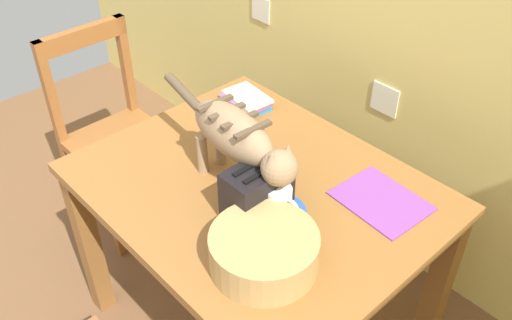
{
  "coord_description": "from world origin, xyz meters",
  "views": [
    {
      "loc": [
        1.05,
        0.24,
        1.9
      ],
      "look_at": [
        0.05,
        1.16,
        0.85
      ],
      "focal_mm": 38.49,
      "sensor_mm": 36.0,
      "label": 1
    }
  ],
  "objects_px": {
    "saucer_bowl": "(278,215)",
    "magazine": "(381,201)",
    "coffee_mug": "(279,201)",
    "wooden_chair_near": "(116,136)",
    "dining_table": "(256,206)",
    "cat": "(238,138)",
    "wicker_basket": "(264,250)",
    "toaster": "(257,192)",
    "book_stack": "(246,101)"
  },
  "relations": [
    {
      "from": "saucer_bowl",
      "to": "magazine",
      "type": "relative_size",
      "value": 0.64
    },
    {
      "from": "coffee_mug",
      "to": "wooden_chair_near",
      "type": "height_order",
      "value": "wooden_chair_near"
    },
    {
      "from": "dining_table",
      "to": "cat",
      "type": "height_order",
      "value": "cat"
    },
    {
      "from": "wicker_basket",
      "to": "toaster",
      "type": "distance_m",
      "value": 0.21
    },
    {
      "from": "cat",
      "to": "toaster",
      "type": "bearing_deg",
      "value": 76.74
    },
    {
      "from": "wicker_basket",
      "to": "magazine",
      "type": "bearing_deg",
      "value": 82.08
    },
    {
      "from": "magazine",
      "to": "book_stack",
      "type": "distance_m",
      "value": 0.7
    },
    {
      "from": "dining_table",
      "to": "wooden_chair_near",
      "type": "relative_size",
      "value": 1.21
    },
    {
      "from": "coffee_mug",
      "to": "wooden_chair_near",
      "type": "distance_m",
      "value": 1.18
    },
    {
      "from": "magazine",
      "to": "wooden_chair_near",
      "type": "height_order",
      "value": "wooden_chair_near"
    },
    {
      "from": "saucer_bowl",
      "to": "wicker_basket",
      "type": "height_order",
      "value": "wicker_basket"
    },
    {
      "from": "cat",
      "to": "dining_table",
      "type": "bearing_deg",
      "value": 159.54
    },
    {
      "from": "saucer_bowl",
      "to": "magazine",
      "type": "bearing_deg",
      "value": 61.23
    },
    {
      "from": "cat",
      "to": "wicker_basket",
      "type": "relative_size",
      "value": 2.1
    },
    {
      "from": "toaster",
      "to": "cat",
      "type": "bearing_deg",
      "value": 163.44
    },
    {
      "from": "toaster",
      "to": "wooden_chair_near",
      "type": "distance_m",
      "value": 1.12
    },
    {
      "from": "wooden_chair_near",
      "to": "toaster",
      "type": "bearing_deg",
      "value": 84.56
    },
    {
      "from": "saucer_bowl",
      "to": "wicker_basket",
      "type": "relative_size",
      "value": 0.58
    },
    {
      "from": "dining_table",
      "to": "magazine",
      "type": "relative_size",
      "value": 4.16
    },
    {
      "from": "cat",
      "to": "wooden_chair_near",
      "type": "height_order",
      "value": "cat"
    },
    {
      "from": "dining_table",
      "to": "book_stack",
      "type": "relative_size",
      "value": 5.55
    },
    {
      "from": "dining_table",
      "to": "magazine",
      "type": "bearing_deg",
      "value": 35.31
    },
    {
      "from": "magazine",
      "to": "wooden_chair_near",
      "type": "distance_m",
      "value": 1.33
    },
    {
      "from": "magazine",
      "to": "wicker_basket",
      "type": "xyz_separation_m",
      "value": [
        -0.06,
        -0.44,
        0.05
      ]
    },
    {
      "from": "dining_table",
      "to": "wicker_basket",
      "type": "bearing_deg",
      "value": -39.06
    },
    {
      "from": "coffee_mug",
      "to": "book_stack",
      "type": "distance_m",
      "value": 0.65
    },
    {
      "from": "coffee_mug",
      "to": "wooden_chair_near",
      "type": "xyz_separation_m",
      "value": [
        -1.11,
        0.06,
        -0.37
      ]
    },
    {
      "from": "coffee_mug",
      "to": "dining_table",
      "type": "bearing_deg",
      "value": 159.54
    },
    {
      "from": "magazine",
      "to": "wicker_basket",
      "type": "height_order",
      "value": "wicker_basket"
    },
    {
      "from": "saucer_bowl",
      "to": "coffee_mug",
      "type": "distance_m",
      "value": 0.06
    },
    {
      "from": "dining_table",
      "to": "wooden_chair_near",
      "type": "distance_m",
      "value": 0.97
    },
    {
      "from": "magazine",
      "to": "wooden_chair_near",
      "type": "relative_size",
      "value": 0.29
    },
    {
      "from": "dining_table",
      "to": "wicker_basket",
      "type": "height_order",
      "value": "wicker_basket"
    },
    {
      "from": "wicker_basket",
      "to": "cat",
      "type": "bearing_deg",
      "value": 150.52
    },
    {
      "from": "book_stack",
      "to": "wicker_basket",
      "type": "xyz_separation_m",
      "value": [
        0.64,
        -0.51,
        0.03
      ]
    },
    {
      "from": "dining_table",
      "to": "saucer_bowl",
      "type": "height_order",
      "value": "saucer_bowl"
    },
    {
      "from": "coffee_mug",
      "to": "magazine",
      "type": "xyz_separation_m",
      "value": [
        0.16,
        0.29,
        -0.08
      ]
    },
    {
      "from": "coffee_mug",
      "to": "book_stack",
      "type": "relative_size",
      "value": 0.61
    },
    {
      "from": "magazine",
      "to": "cat",
      "type": "bearing_deg",
      "value": -136.98
    },
    {
      "from": "book_stack",
      "to": "toaster",
      "type": "height_order",
      "value": "toaster"
    },
    {
      "from": "coffee_mug",
      "to": "toaster",
      "type": "height_order",
      "value": "toaster"
    },
    {
      "from": "wooden_chair_near",
      "to": "book_stack",
      "type": "bearing_deg",
      "value": 116.76
    },
    {
      "from": "wicker_basket",
      "to": "wooden_chair_near",
      "type": "bearing_deg",
      "value": 170.04
    },
    {
      "from": "cat",
      "to": "coffee_mug",
      "type": "bearing_deg",
      "value": 90.07
    },
    {
      "from": "saucer_bowl",
      "to": "toaster",
      "type": "relative_size",
      "value": 0.86
    },
    {
      "from": "cat",
      "to": "wicker_basket",
      "type": "xyz_separation_m",
      "value": [
        0.29,
        -0.16,
        -0.14
      ]
    },
    {
      "from": "cat",
      "to": "saucer_bowl",
      "type": "distance_m",
      "value": 0.26
    },
    {
      "from": "magazine",
      "to": "wicker_basket",
      "type": "bearing_deg",
      "value": -93.94
    },
    {
      "from": "saucer_bowl",
      "to": "coffee_mug",
      "type": "height_order",
      "value": "coffee_mug"
    },
    {
      "from": "saucer_bowl",
      "to": "dining_table",
      "type": "bearing_deg",
      "value": 159.1
    }
  ]
}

